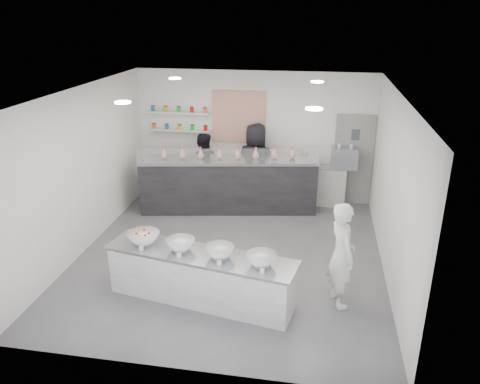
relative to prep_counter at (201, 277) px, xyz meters
name	(u,v)px	position (x,y,z in m)	size (l,w,h in m)	color
floor	(230,255)	(0.18, 1.46, -0.41)	(6.00, 6.00, 0.00)	#515156
ceiling	(229,93)	(0.18, 1.46, 2.59)	(6.00, 6.00, 0.00)	white
back_wall	(254,136)	(0.18, 4.46, 1.09)	(5.50, 5.50, 0.00)	white
left_wall	(82,171)	(-2.57, 1.46, 1.09)	(6.00, 6.00, 0.00)	white
right_wall	(393,189)	(2.93, 1.46, 1.09)	(6.00, 6.00, 0.00)	white
back_door	(353,160)	(2.48, 4.43, 0.64)	(0.88, 0.04, 2.10)	gray
pattern_panel	(239,117)	(-0.17, 4.44, 1.54)	(1.25, 0.03, 1.20)	#AE461E
jar_shelf_lower	(180,130)	(-1.57, 4.36, 1.19)	(1.45, 0.22, 0.04)	silver
jar_shelf_upper	(179,112)	(-1.57, 4.36, 1.61)	(1.45, 0.22, 0.04)	silver
preserve_jars	(179,119)	(-1.57, 4.34, 1.47)	(1.45, 0.10, 0.56)	orange
downlight_0	(123,102)	(-1.22, 0.46, 2.57)	(0.24, 0.24, 0.02)	white
downlight_1	(314,109)	(1.58, 0.46, 2.57)	(0.24, 0.24, 0.02)	white
downlight_2	(175,78)	(-1.22, 3.06, 2.57)	(0.24, 0.24, 0.02)	white
downlight_3	(317,82)	(1.58, 3.06, 2.57)	(0.24, 0.24, 0.02)	white
prep_counter	(201,277)	(0.00, 0.00, 0.00)	(2.99, 0.68, 0.81)	#ADADA8
back_bar	(228,185)	(-0.25, 3.53, 0.20)	(3.92, 0.72, 1.21)	black
sneeze_guard	(228,156)	(-0.19, 3.19, 0.97)	(3.86, 0.02, 0.33)	white
espresso_ledge	(318,185)	(1.73, 4.24, 0.05)	(1.24, 0.39, 0.92)	#ADADA8
espresso_machine	(344,158)	(2.26, 4.24, 0.74)	(0.59, 0.41, 0.45)	#93969E
cup_stacks	(303,158)	(1.36, 4.24, 0.69)	(0.24, 0.24, 0.34)	#95755F
prep_bowls	(200,248)	(0.00, 0.00, 0.50)	(2.40, 0.55, 0.18)	white
label_cards	(197,270)	(0.10, -0.53, 0.44)	(2.01, 0.04, 0.07)	white
cookie_bags	(228,153)	(-0.25, 3.53, 0.94)	(2.94, 0.14, 0.26)	#D57FBD
woman_prep	(341,255)	(2.11, 0.28, 0.43)	(0.61, 0.40, 1.67)	white
staff_left	(203,167)	(-0.96, 4.06, 0.40)	(0.79, 0.61, 1.62)	black
staff_right	(256,164)	(0.28, 4.06, 0.54)	(0.93, 0.61, 1.90)	black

